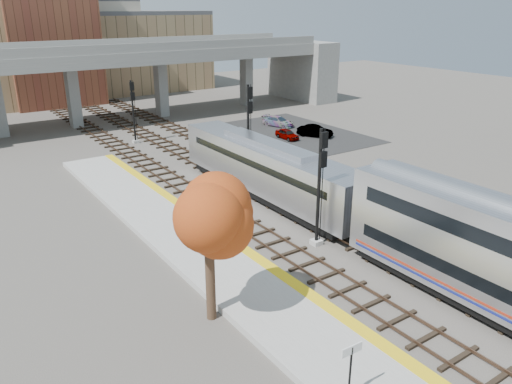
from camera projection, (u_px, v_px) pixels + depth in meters
ground at (400, 277)px, 26.25m from camera, size 160.00×160.00×0.00m
platform at (292, 321)px, 22.35m from camera, size 4.50×60.00×0.35m
yellow_strip at (324, 304)px, 23.29m from camera, size 0.70×60.00×0.01m
tracks at (274, 201)px, 36.37m from camera, size 10.70×95.00×0.25m
overpass at (144, 71)px, 61.56m from camera, size 54.00×12.00×9.50m
buildings_far at (65, 44)px, 75.55m from camera, size 43.00×21.00×20.60m
parking_lot at (286, 134)px, 55.28m from camera, size 14.00×18.00×0.04m
locomotive at (267, 168)px, 36.36m from camera, size 3.02×19.05×4.10m
signal_mast_near at (320, 190)px, 28.59m from camera, size 0.60×0.64×7.10m
signal_mast_mid at (249, 130)px, 41.09m from camera, size 0.60×0.64×7.51m
signal_mast_far at (134, 114)px, 50.76m from camera, size 0.60×0.64×6.43m
station_sign at (351, 361)px, 17.12m from camera, size 0.90×0.09×2.27m
tree at (208, 210)px, 21.00m from camera, size 3.60×3.60×7.20m
car_a at (287, 134)px, 53.12m from camera, size 1.31×3.13×1.06m
car_b at (315, 131)px, 54.03m from camera, size 3.07×3.96×1.26m
car_c at (278, 121)px, 58.74m from camera, size 2.80×4.27×1.15m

